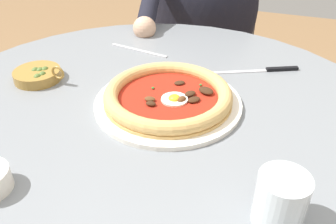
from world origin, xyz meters
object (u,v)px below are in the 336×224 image
at_px(olive_pan, 38,75).
at_px(pizza_on_plate, 168,97).
at_px(water_glass, 280,203).
at_px(diner_person, 201,53).
at_px(steak_knife, 269,70).
at_px(dining_table, 153,163).
at_px(fork_utensil, 139,50).
at_px(cafe_chair_diner, 207,39).

bearing_deg(olive_pan, pizza_on_plate, 89.73).
bearing_deg(water_glass, diner_person, -159.33).
xyz_separation_m(pizza_on_plate, diner_person, (-0.67, -0.10, -0.20)).
bearing_deg(olive_pan, diner_person, 160.91).
bearing_deg(pizza_on_plate, steak_knife, 141.09).
bearing_deg(olive_pan, steak_knife, 113.93).
distance_m(water_glass, olive_pan, 0.62).
height_order(dining_table, fork_utensil, fork_utensil).
xyz_separation_m(water_glass, fork_utensil, (-0.47, -0.41, -0.03)).
distance_m(dining_table, water_glass, 0.37).
height_order(diner_person, cafe_chair_diner, diner_person).
distance_m(steak_knife, cafe_chair_diner, 0.68).
bearing_deg(steak_knife, dining_table, -37.05).
bearing_deg(water_glass, olive_pan, -112.61).
relative_size(water_glass, diner_person, 0.07).
distance_m(pizza_on_plate, water_glass, 0.34).
bearing_deg(water_glass, fork_utensil, -138.60).
distance_m(water_glass, steak_knife, 0.47).
distance_m(olive_pan, fork_utensil, 0.28).
bearing_deg(cafe_chair_diner, olive_pan, -14.96).
bearing_deg(cafe_chair_diner, pizza_on_plate, 7.64).
xyz_separation_m(pizza_on_plate, fork_utensil, (-0.23, -0.17, -0.02)).
xyz_separation_m(water_glass, diner_person, (-0.91, -0.34, -0.22)).
xyz_separation_m(fork_utensil, cafe_chair_diner, (-0.58, 0.06, -0.19)).
relative_size(pizza_on_plate, cafe_chair_diner, 0.35).
distance_m(fork_utensil, diner_person, 0.48).
distance_m(dining_table, fork_utensil, 0.34).
height_order(steak_knife, fork_utensil, steak_knife).
height_order(water_glass, fork_utensil, water_glass).
bearing_deg(pizza_on_plate, water_glass, 46.04).
height_order(fork_utensil, cafe_chair_diner, cafe_chair_diner).
height_order(water_glass, cafe_chair_diner, cafe_chair_diner).
height_order(water_glass, olive_pan, water_glass).
relative_size(olive_pan, cafe_chair_diner, 0.15).
height_order(olive_pan, cafe_chair_diner, cafe_chair_diner).
distance_m(steak_knife, fork_utensil, 0.35).
xyz_separation_m(pizza_on_plate, cafe_chair_diner, (-0.82, -0.11, -0.20)).
relative_size(pizza_on_plate, fork_utensil, 1.77).
distance_m(pizza_on_plate, olive_pan, 0.33).
bearing_deg(steak_knife, diner_person, -147.51).
relative_size(fork_utensil, diner_person, 0.15).
bearing_deg(water_glass, dining_table, -125.79).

